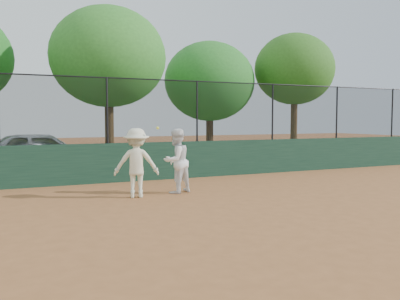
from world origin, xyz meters
name	(u,v)px	position (x,y,z in m)	size (l,w,h in m)	color
ground	(212,222)	(0.00, 0.00, 0.00)	(80.00, 80.00, 0.00)	#A46234
back_wall	(124,162)	(0.00, 6.00, 0.60)	(26.00, 0.20, 1.20)	#1C3D2B
grass_strip	(86,164)	(0.00, 12.00, 0.00)	(36.00, 12.00, 0.01)	#304D18
parked_car	(42,153)	(-2.08, 8.97, 0.76)	(1.80, 4.48, 1.53)	#ABB1B5
player_second	(176,161)	(0.66, 3.35, 0.85)	(0.82, 0.64, 1.69)	white
player_main	(136,163)	(-0.48, 3.17, 0.86)	(1.25, 0.94, 1.76)	#E9E7C5
fence_assembly	(122,109)	(-0.03, 6.00, 2.24)	(26.00, 0.06, 2.00)	black
tree_2	(108,57)	(0.70, 10.61, 4.43)	(4.70, 4.27, 6.47)	#4B331B
tree_3	(210,82)	(6.16, 12.35, 3.78)	(4.52, 4.11, 5.74)	#432716
tree_4	(295,69)	(10.71, 11.57, 4.51)	(4.27, 3.88, 6.37)	#4D341B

